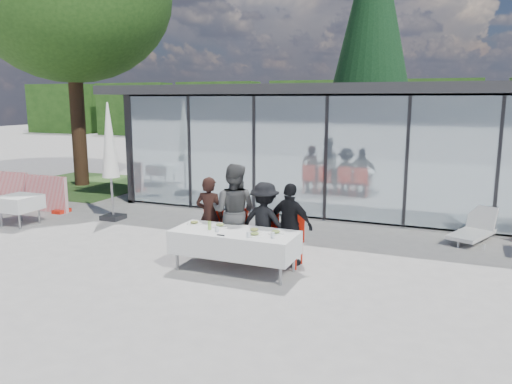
{
  "coord_description": "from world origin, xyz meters",
  "views": [
    {
      "loc": [
        4.12,
        -8.09,
        3.08
      ],
      "look_at": [
        0.3,
        1.2,
        1.2
      ],
      "focal_mm": 35.0,
      "sensor_mm": 36.0,
      "label": 1
    }
  ],
  "objects_px": {
    "diner_d": "(290,225)",
    "plate_extra": "(255,234)",
    "plate_c": "(254,230)",
    "diner_chair_a": "(211,228)",
    "folded_eyeglasses": "(221,235)",
    "plate_b": "(220,226)",
    "market_umbrella": "(109,147)",
    "plate_a": "(194,223)",
    "lounger": "(474,229)",
    "diner_b": "(234,212)",
    "spare_table_left": "(19,203)",
    "diner_c": "(265,223)",
    "dining_table": "(235,242)",
    "diner_chair_c": "(266,234)",
    "diner_chair_b": "(235,231)",
    "juice_bottle": "(210,225)",
    "diner_a": "(210,216)",
    "plate_d": "(276,232)",
    "diner_chair_d": "(291,237)",
    "conifer_tree": "(372,25)"
  },
  "relations": [
    {
      "from": "diner_d",
      "to": "plate_extra",
      "type": "relative_size",
      "value": 5.52
    },
    {
      "from": "plate_c",
      "to": "plate_extra",
      "type": "xyz_separation_m",
      "value": [
        0.11,
        -0.25,
        0.0
      ]
    },
    {
      "from": "plate_extra",
      "to": "diner_chair_a",
      "type": "bearing_deg",
      "value": 145.42
    },
    {
      "from": "folded_eyeglasses",
      "to": "plate_extra",
      "type": "bearing_deg",
      "value": 21.1
    },
    {
      "from": "plate_b",
      "to": "market_umbrella",
      "type": "height_order",
      "value": "market_umbrella"
    },
    {
      "from": "plate_a",
      "to": "plate_b",
      "type": "xyz_separation_m",
      "value": [
        0.54,
        -0.0,
        0.0
      ]
    },
    {
      "from": "plate_b",
      "to": "lounger",
      "type": "xyz_separation_m",
      "value": [
        4.42,
        3.62,
        -0.52
      ]
    },
    {
      "from": "diner_b",
      "to": "spare_table_left",
      "type": "xyz_separation_m",
      "value": [
        -5.99,
        0.35,
        -0.38
      ]
    },
    {
      "from": "diner_d",
      "to": "diner_c",
      "type": "bearing_deg",
      "value": 13.1
    },
    {
      "from": "diner_b",
      "to": "folded_eyeglasses",
      "type": "bearing_deg",
      "value": 98.34
    },
    {
      "from": "plate_a",
      "to": "market_umbrella",
      "type": "xyz_separation_m",
      "value": [
        -3.66,
        2.22,
        1.12
      ]
    },
    {
      "from": "dining_table",
      "to": "diner_chair_c",
      "type": "relative_size",
      "value": 2.32
    },
    {
      "from": "diner_d",
      "to": "plate_c",
      "type": "distance_m",
      "value": 0.76
    },
    {
      "from": "diner_c",
      "to": "spare_table_left",
      "type": "bearing_deg",
      "value": 3.26
    },
    {
      "from": "diner_b",
      "to": "lounger",
      "type": "bearing_deg",
      "value": -148.87
    },
    {
      "from": "diner_chair_b",
      "to": "market_umbrella",
      "type": "distance_m",
      "value": 4.75
    },
    {
      "from": "dining_table",
      "to": "diner_chair_a",
      "type": "bearing_deg",
      "value": 138.86
    },
    {
      "from": "diner_b",
      "to": "diner_c",
      "type": "relative_size",
      "value": 1.21
    },
    {
      "from": "diner_d",
      "to": "folded_eyeglasses",
      "type": "distance_m",
      "value": 1.39
    },
    {
      "from": "diner_b",
      "to": "plate_a",
      "type": "xyz_separation_m",
      "value": [
        -0.58,
        -0.51,
        -0.16
      ]
    },
    {
      "from": "diner_c",
      "to": "diner_b",
      "type": "bearing_deg",
      "value": 6.32
    },
    {
      "from": "dining_table",
      "to": "diner_chair_b",
      "type": "xyz_separation_m",
      "value": [
        -0.33,
        0.75,
        -0.0
      ]
    },
    {
      "from": "juice_bottle",
      "to": "plate_c",
      "type": "bearing_deg",
      "value": 12.31
    },
    {
      "from": "diner_a",
      "to": "market_umbrella",
      "type": "height_order",
      "value": "market_umbrella"
    },
    {
      "from": "diner_chair_a",
      "to": "plate_a",
      "type": "distance_m",
      "value": 0.63
    },
    {
      "from": "plate_d",
      "to": "diner_chair_d",
      "type": "bearing_deg",
      "value": 83.47
    },
    {
      "from": "market_umbrella",
      "to": "lounger",
      "type": "relative_size",
      "value": 2.05
    },
    {
      "from": "diner_a",
      "to": "plate_extra",
      "type": "bearing_deg",
      "value": 145.2
    },
    {
      "from": "market_umbrella",
      "to": "lounger",
      "type": "bearing_deg",
      "value": 9.22
    },
    {
      "from": "folded_eyeglasses",
      "to": "conifer_tree",
      "type": "relative_size",
      "value": 0.01
    },
    {
      "from": "plate_b",
      "to": "plate_d",
      "type": "xyz_separation_m",
      "value": [
        1.12,
        -0.06,
        0.0
      ]
    },
    {
      "from": "diner_chair_b",
      "to": "spare_table_left",
      "type": "relative_size",
      "value": 1.13
    },
    {
      "from": "diner_chair_a",
      "to": "diner_chair_b",
      "type": "relative_size",
      "value": 1.0
    },
    {
      "from": "dining_table",
      "to": "spare_table_left",
      "type": "height_order",
      "value": "dining_table"
    },
    {
      "from": "diner_c",
      "to": "lounger",
      "type": "height_order",
      "value": "diner_c"
    },
    {
      "from": "plate_a",
      "to": "market_umbrella",
      "type": "bearing_deg",
      "value": 148.76
    },
    {
      "from": "diner_chair_c",
      "to": "folded_eyeglasses",
      "type": "distance_m",
      "value": 1.21
    },
    {
      "from": "diner_b",
      "to": "plate_a",
      "type": "relative_size",
      "value": 6.6
    },
    {
      "from": "plate_a",
      "to": "folded_eyeglasses",
      "type": "distance_m",
      "value": 0.98
    },
    {
      "from": "plate_extra",
      "to": "diner_chair_d",
      "type": "bearing_deg",
      "value": 67.83
    },
    {
      "from": "spare_table_left",
      "to": "lounger",
      "type": "distance_m",
      "value": 10.73
    },
    {
      "from": "diner_chair_b",
      "to": "diner_c",
      "type": "bearing_deg",
      "value": -6.22
    },
    {
      "from": "juice_bottle",
      "to": "lounger",
      "type": "xyz_separation_m",
      "value": [
        4.51,
        3.87,
        -0.57
      ]
    },
    {
      "from": "plate_c",
      "to": "plate_extra",
      "type": "height_order",
      "value": "same"
    },
    {
      "from": "lounger",
      "to": "spare_table_left",
      "type": "bearing_deg",
      "value": -165.14
    },
    {
      "from": "diner_d",
      "to": "lounger",
      "type": "relative_size",
      "value": 1.07
    },
    {
      "from": "juice_bottle",
      "to": "diner_a",
      "type": "bearing_deg",
      "value": 117.69
    },
    {
      "from": "juice_bottle",
      "to": "diner_d",
      "type": "bearing_deg",
      "value": 30.58
    },
    {
      "from": "diner_b",
      "to": "diner_d",
      "type": "distance_m",
      "value": 1.16
    },
    {
      "from": "folded_eyeglasses",
      "to": "plate_a",
      "type": "bearing_deg",
      "value": 146.93
    }
  ]
}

